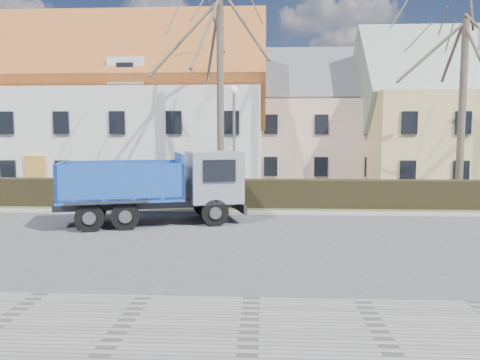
# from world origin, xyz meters

# --- Properties ---
(ground) EXTENTS (120.00, 120.00, 0.00)m
(ground) POSITION_xyz_m (0.00, 0.00, 0.00)
(ground) COLOR #414144
(sidewalk_near) EXTENTS (80.00, 5.00, 0.08)m
(sidewalk_near) POSITION_xyz_m (0.00, -8.50, 0.04)
(sidewalk_near) COLOR gray
(sidewalk_near) RESTS_ON ground
(curb_far) EXTENTS (80.00, 0.30, 0.12)m
(curb_far) POSITION_xyz_m (0.00, 4.60, 0.06)
(curb_far) COLOR #A7A298
(curb_far) RESTS_ON ground
(grass_strip) EXTENTS (80.00, 3.00, 0.10)m
(grass_strip) POSITION_xyz_m (0.00, 6.20, 0.05)
(grass_strip) COLOR #46512D
(grass_strip) RESTS_ON ground
(hedge) EXTENTS (60.00, 0.90, 1.30)m
(hedge) POSITION_xyz_m (0.00, 6.00, 0.65)
(hedge) COLOR black
(hedge) RESTS_ON ground
(building_white) EXTENTS (26.80, 10.80, 9.50)m
(building_white) POSITION_xyz_m (-13.00, 16.00, 4.75)
(building_white) COLOR silver
(building_white) RESTS_ON ground
(building_pink) EXTENTS (10.80, 8.80, 8.00)m
(building_pink) POSITION_xyz_m (4.00, 20.00, 4.00)
(building_pink) COLOR #D1A893
(building_pink) RESTS_ON ground
(tree_1) EXTENTS (9.20, 9.20, 12.65)m
(tree_1) POSITION_xyz_m (-2.00, 8.50, 6.33)
(tree_1) COLOR #504337
(tree_1) RESTS_ON ground
(tree_2) EXTENTS (8.00, 8.00, 11.00)m
(tree_2) POSITION_xyz_m (10.00, 8.50, 5.50)
(tree_2) COLOR #504337
(tree_2) RESTS_ON ground
(dump_truck) EXTENTS (7.59, 4.58, 2.85)m
(dump_truck) POSITION_xyz_m (-4.26, 2.22, 1.43)
(dump_truck) COLOR #153D93
(dump_truck) RESTS_ON ground
(streetlight) EXTENTS (0.45, 0.45, 5.79)m
(streetlight) POSITION_xyz_m (-1.21, 7.00, 2.90)
(streetlight) COLOR gray
(streetlight) RESTS_ON ground
(cart_frame) EXTENTS (0.81, 0.63, 0.65)m
(cart_frame) POSITION_xyz_m (-7.65, 4.50, 0.33)
(cart_frame) COLOR silver
(cart_frame) RESTS_ON ground
(parked_car_a) EXTENTS (3.77, 2.19, 1.20)m
(parked_car_a) POSITION_xyz_m (-4.29, 10.79, 0.60)
(parked_car_a) COLOR black
(parked_car_a) RESTS_ON ground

